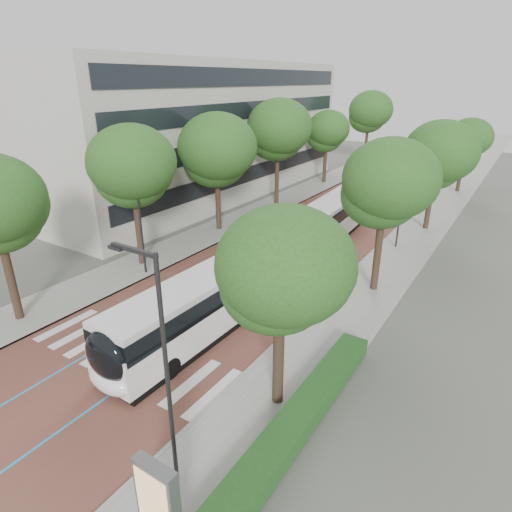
{
  "coord_description": "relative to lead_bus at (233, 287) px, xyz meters",
  "views": [
    {
      "loc": [
        14.47,
        -10.13,
        12.23
      ],
      "look_at": [
        1.63,
        9.82,
        2.4
      ],
      "focal_mm": 30.0,
      "sensor_mm": 36.0,
      "label": 1
    }
  ],
  "objects": [
    {
      "name": "streetlight_near",
      "position": [
        4.68,
        -9.95,
        3.19
      ],
      "size": [
        1.82,
        0.2,
        8.0
      ],
      "color": "#28282B",
      "rests_on": "sidewalk_right"
    },
    {
      "name": "kerb_left",
      "position": [
        -7.54,
        33.05,
        -1.57
      ],
      "size": [
        0.2,
        140.0,
        0.14
      ],
      "primitive_type": "cube",
      "color": "gray",
      "rests_on": "ground"
    },
    {
      "name": "zebra_crossing",
      "position": [
        -1.74,
        -5.95,
        -1.6
      ],
      "size": [
        10.55,
        3.6,
        0.01
      ],
      "color": "silver",
      "rests_on": "ground"
    },
    {
      "name": "bus_queued_1",
      "position": [
        -0.39,
        29.17,
        -0.0
      ],
      "size": [
        2.63,
        12.42,
        3.2
      ],
      "rotation": [
        0.0,
        0.0,
        0.01
      ],
      "color": "white",
      "rests_on": "ground"
    },
    {
      "name": "office_building",
      "position": [
        -21.41,
        21.05,
        5.37
      ],
      "size": [
        18.11,
        40.0,
        14.0
      ],
      "color": "#AEAAA1",
      "rests_on": "ground"
    },
    {
      "name": "lane_line_left",
      "position": [
        -3.54,
        33.05,
        -1.6
      ],
      "size": [
        0.12,
        126.0,
        0.01
      ],
      "primitive_type": "cube",
      "color": "#2687C0",
      "rests_on": "road"
    },
    {
      "name": "sidewalk_right",
      "position": [
        5.56,
        33.05,
        -1.57
      ],
      "size": [
        4.0,
        140.0,
        0.12
      ],
      "primitive_type": "cube",
      "color": "gray",
      "rests_on": "ground"
    },
    {
      "name": "ad_panel",
      "position": [
        5.89,
        -11.67,
        -0.01
      ],
      "size": [
        1.37,
        0.53,
        2.85
      ],
      "rotation": [
        0.0,
        0.0,
        -0.01
      ],
      "color": "#59595B",
      "rests_on": "sidewalk_right"
    },
    {
      "name": "hedge",
      "position": [
        7.16,
        -6.95,
        -1.11
      ],
      "size": [
        1.2,
        14.0,
        0.8
      ],
      "primitive_type": "cube",
      "color": "#174116",
      "rests_on": "sidewalk_right"
    },
    {
      "name": "road",
      "position": [
        -1.94,
        33.05,
        -1.62
      ],
      "size": [
        11.0,
        140.0,
        0.02
      ],
      "primitive_type": "cube",
      "color": "brown",
      "rests_on": "ground"
    },
    {
      "name": "trees_left",
      "position": [
        -9.44,
        19.86,
        5.2
      ],
      "size": [
        6.46,
        60.79,
        10.2
      ],
      "color": "black",
      "rests_on": "ground"
    },
    {
      "name": "bus_queued_0",
      "position": [
        -0.48,
        15.59,
        -0.0
      ],
      "size": [
        3.12,
        12.51,
        3.2
      ],
      "rotation": [
        0.0,
        0.0,
        0.05
      ],
      "color": "white",
      "rests_on": "ground"
    },
    {
      "name": "sidewalk_left",
      "position": [
        -9.44,
        33.05,
        -1.57
      ],
      "size": [
        4.0,
        140.0,
        0.12
      ],
      "primitive_type": "cube",
      "color": "gray",
      "rests_on": "ground"
    },
    {
      "name": "lamp_post_left",
      "position": [
        -8.04,
        1.05,
        2.49
      ],
      "size": [
        0.14,
        0.14,
        8.0
      ],
      "primitive_type": "cylinder",
      "color": "#28282B",
      "rests_on": "sidewalk_left"
    },
    {
      "name": "bus_queued_3",
      "position": [
        -0.58,
        55.13,
        -0.0
      ],
      "size": [
        3.26,
        12.53,
        3.2
      ],
      "rotation": [
        0.0,
        0.0,
        0.06
      ],
      "color": "white",
      "rests_on": "ground"
    },
    {
      "name": "kerb_right",
      "position": [
        3.66,
        33.05,
        -1.57
      ],
      "size": [
        0.2,
        140.0,
        0.14
      ],
      "primitive_type": "cube",
      "color": "gray",
      "rests_on": "ground"
    },
    {
      "name": "lane_line_right",
      "position": [
        -0.34,
        33.05,
        -1.6
      ],
      "size": [
        0.12,
        126.0,
        0.01
      ],
      "primitive_type": "cube",
      "color": "#2687C0",
      "rests_on": "road"
    },
    {
      "name": "bus_queued_2",
      "position": [
        0.1,
        42.35,
        -0.0
      ],
      "size": [
        3.19,
        12.52,
        3.2
      ],
      "rotation": [
        0.0,
        0.0,
        -0.06
      ],
      "color": "white",
      "rests_on": "ground"
    },
    {
      "name": "streetlight_far",
      "position": [
        4.68,
        15.05,
        3.19
      ],
      "size": [
        1.82,
        0.2,
        8.0
      ],
      "color": "#28282B",
      "rests_on": "sidewalk_right"
    },
    {
      "name": "trees_right",
      "position": [
        5.76,
        15.43,
        4.41
      ],
      "size": [
        6.0,
        46.95,
        8.8
      ],
      "color": "black",
      "rests_on": "ground"
    },
    {
      "name": "lead_bus",
      "position": [
        0.0,
        0.0,
        0.0
      ],
      "size": [
        2.89,
        18.44,
        3.2
      ],
      "rotation": [
        0.0,
        0.0,
        -0.02
      ],
      "color": "black",
      "rests_on": "ground"
    },
    {
      "name": "ground",
      "position": [
        -1.94,
        -6.95,
        -1.63
      ],
      "size": [
        160.0,
        160.0,
        0.0
      ],
      "primitive_type": "plane",
      "color": "#51544C",
      "rests_on": "ground"
    }
  ]
}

